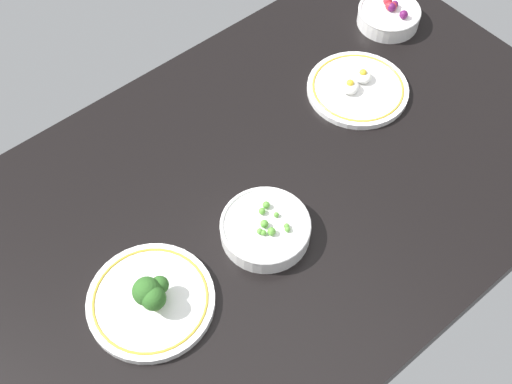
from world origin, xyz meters
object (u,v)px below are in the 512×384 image
(plate_broccoli, at_px, (151,299))
(bowl_berries, at_px, (389,15))
(bowl_peas, at_px, (265,228))
(plate_eggs, at_px, (358,88))

(plate_broccoli, height_order, bowl_berries, plate_broccoli)
(bowl_berries, bearing_deg, plate_broccoli, -164.13)
(plate_broccoli, distance_m, bowl_berries, 0.89)
(bowl_peas, height_order, plate_broccoli, plate_broccoli)
(plate_eggs, height_order, bowl_berries, bowl_berries)
(bowl_peas, bearing_deg, bowl_berries, 23.39)
(plate_eggs, bearing_deg, plate_broccoli, -168.44)
(plate_eggs, xyz_separation_m, plate_broccoli, (-0.64, -0.13, 0.01))
(plate_eggs, bearing_deg, bowl_peas, -159.04)
(bowl_peas, xyz_separation_m, plate_broccoli, (-0.25, 0.02, -0.00))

